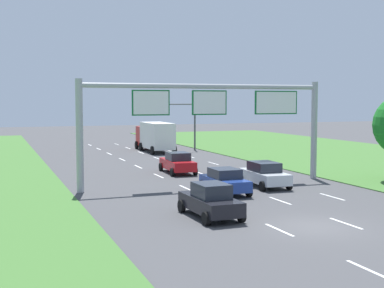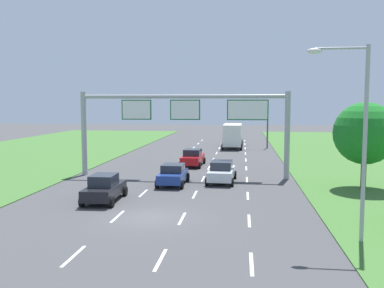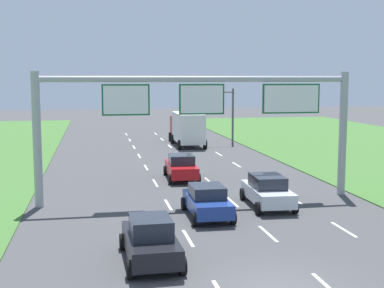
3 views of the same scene
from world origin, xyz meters
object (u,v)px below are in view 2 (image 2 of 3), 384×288
at_px(car_mid_lane, 222,171).
at_px(box_truck, 233,135).
at_px(roadside_tree_mid, 365,133).
at_px(street_lamp, 356,126).
at_px(car_lead_silver, 104,188).
at_px(car_near_red, 193,158).
at_px(sign_gantry, 186,117).
at_px(car_far_ahead, 173,174).
at_px(traffic_light_mast, 253,120).

distance_m(car_mid_lane, box_truck, 25.94).
bearing_deg(roadside_tree_mid, street_lamp, -107.00).
bearing_deg(roadside_tree_mid, car_lead_silver, -161.31).
bearing_deg(roadside_tree_mid, car_near_red, 143.47).
bearing_deg(car_mid_lane, sign_gantry, 148.83).
bearing_deg(box_truck, car_near_red, -100.42).
bearing_deg(car_near_red, box_truck, 81.35).
relative_size(car_near_red, car_far_ahead, 1.08).
bearing_deg(car_near_red, car_mid_lane, -66.33).
distance_m(box_truck, roadside_tree_mid, 29.30).
bearing_deg(traffic_light_mast, street_lamp, -85.07).
relative_size(car_near_red, street_lamp, 0.53).
bearing_deg(car_far_ahead, box_truck, 82.65).
relative_size(car_lead_silver, street_lamp, 0.50).
bearing_deg(car_lead_silver, car_mid_lane, 45.43).
bearing_deg(street_lamp, car_near_red, 113.59).
height_order(box_truck, roadside_tree_mid, roadside_tree_mid).
xyz_separation_m(car_lead_silver, roadside_tree_mid, (16.95, 5.73, 3.14)).
bearing_deg(box_truck, street_lamp, -80.61).
distance_m(car_near_red, car_lead_silver, 15.98).
relative_size(car_near_red, box_truck, 0.54).
bearing_deg(car_far_ahead, street_lamp, -50.36).
height_order(car_far_ahead, roadside_tree_mid, roadside_tree_mid).
height_order(car_lead_silver, sign_gantry, sign_gantry).
relative_size(car_mid_lane, car_far_ahead, 1.07).
xyz_separation_m(car_lead_silver, street_lamp, (13.26, -6.35, 4.26)).
bearing_deg(traffic_light_mast, sign_gantry, -104.21).
bearing_deg(traffic_light_mast, car_mid_lane, -96.60).
xyz_separation_m(car_far_ahead, street_lamp, (9.90, -12.17, 4.30)).
bearing_deg(street_lamp, car_lead_silver, 154.41).
bearing_deg(car_mid_lane, roadside_tree_mid, -6.50).
bearing_deg(car_mid_lane, street_lamp, -62.52).
distance_m(car_mid_lane, roadside_tree_mid, 10.65).
xyz_separation_m(traffic_light_mast, street_lamp, (3.39, -39.35, 1.21)).
bearing_deg(car_mid_lane, car_near_red, 113.82).
height_order(box_truck, traffic_light_mast, traffic_light_mast).
bearing_deg(car_near_red, car_far_ahead, -89.60).
distance_m(box_truck, sign_gantry, 24.34).
distance_m(car_lead_silver, traffic_light_mast, 34.57).
bearing_deg(sign_gantry, box_truck, 82.21).
distance_m(car_far_ahead, street_lamp, 16.27).
bearing_deg(sign_gantry, car_mid_lane, -33.71).
height_order(car_far_ahead, sign_gantry, sign_gantry).
bearing_deg(street_lamp, box_truck, 98.77).
height_order(car_lead_silver, street_lamp, street_lamp).
xyz_separation_m(car_mid_lane, sign_gantry, (-3.02, 2.01, 4.11)).
height_order(car_lead_silver, traffic_light_mast, traffic_light_mast).
xyz_separation_m(box_truck, sign_gantry, (-3.27, -23.91, 3.18)).
distance_m(car_near_red, box_truck, 18.06).
height_order(car_mid_lane, street_lamp, street_lamp).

